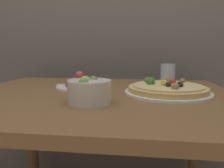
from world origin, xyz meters
TOP-DOWN VIEW (x-y plane):
  - dining_table at (0.00, 0.43)m, footprint 1.08×0.86m
  - pizza_plate at (0.27, 0.45)m, footprint 0.33×0.33m
  - tartare_plate at (-0.10, 0.53)m, footprint 0.21×0.21m
  - small_bowl at (0.01, 0.27)m, footprint 0.14×0.14m
  - drinking_glass at (0.31, 0.78)m, footprint 0.08×0.08m

SIDE VIEW (x-z plane):
  - dining_table at x=0.00m, z-range 0.26..0.99m
  - tartare_plate at x=-0.10m, z-range 0.71..0.78m
  - pizza_plate at x=0.27m, z-range 0.71..0.78m
  - small_bowl at x=0.01m, z-range 0.72..0.81m
  - drinking_glass at x=0.31m, z-range 0.73..0.82m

